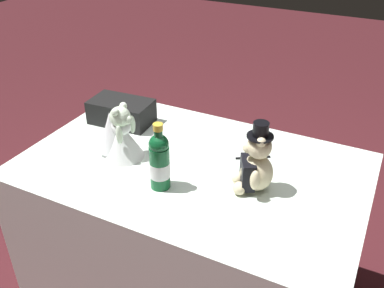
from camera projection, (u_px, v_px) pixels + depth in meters
reception_table at (192, 236)px, 2.00m from camera, size 1.41×0.89×0.80m
teddy_bear_groom at (255, 165)px, 1.59m from camera, size 0.16×0.16×0.29m
teddy_bear_bride at (119, 135)px, 1.80m from camera, size 0.22×0.18×0.24m
champagne_bottle at (159, 161)px, 1.60m from camera, size 0.08×0.08×0.27m
signing_pen at (252, 157)px, 1.83m from camera, size 0.14×0.09×0.01m
gift_case_black at (122, 112)px, 2.08m from camera, size 0.31×0.19×0.11m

